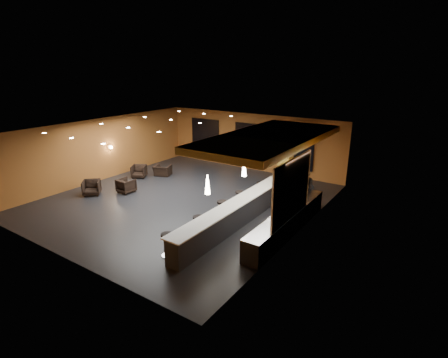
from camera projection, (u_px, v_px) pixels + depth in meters
The scene contains 34 objects.
floor at pixel (185, 201), 17.20m from camera, with size 12.00×13.00×0.10m, color black.
ceiling at pixel (182, 128), 16.08m from camera, with size 12.00×13.00×0.10m, color black.
wall_back at pixel (251, 142), 21.81m from camera, with size 12.00×0.10×3.50m, color #9D5923.
wall_front at pixel (54, 211), 11.47m from camera, with size 12.00×0.10×3.50m, color #9D5923.
wall_left at pixel (102, 149), 19.84m from camera, with size 0.10×13.00×3.50m, color #9D5923.
wall_right at pixel (304, 189), 13.44m from camera, with size 0.10×13.00×3.50m, color #9D5923.
wood_soffit at pixel (270, 138), 14.81m from camera, with size 3.60×8.00×0.28m, color #A88131.
window_left at pixel (205, 137), 23.59m from camera, with size 2.20×0.06×2.40m, color black.
window_center at pixel (250, 143), 21.74m from camera, with size 2.20×0.06×2.40m, color black.
window_right at pixel (295, 149), 20.16m from camera, with size 2.20×0.06×2.40m, color black.
tile_backsplash at pixel (292, 190), 12.62m from camera, with size 0.06×3.20×2.40m, color white.
bar_counter at pixel (237, 214), 14.31m from camera, with size 0.60×8.00×1.00m, color black.
bar_top at pixel (237, 202), 14.15m from camera, with size 0.78×8.10×0.05m, color silver.
prep_counter at pixel (287, 223), 13.67m from camera, with size 0.70×6.00×0.86m, color black.
prep_top at pixel (288, 212), 13.53m from camera, with size 0.72×6.00×0.03m, color silver.
wall_shelf_lower at pixel (285, 201), 12.66m from camera, with size 0.30×1.50×0.03m, color silver.
wall_shelf_upper at pixel (286, 190), 12.52m from camera, with size 0.30×1.50×0.03m, color silver.
column at pixel (285, 160), 17.55m from camera, with size 0.60×0.60×3.50m, color olive.
wall_sconce at pixel (111, 147), 20.13m from camera, with size 0.22×0.22×0.22m, color #FFE5B2.
pendant_0 at pixel (207, 185), 12.16m from camera, with size 0.20×0.20×0.70m, color white.
pendant_1 at pixel (244, 168), 14.13m from camera, with size 0.20×0.20×0.70m, color white.
pendant_2 at pixel (272, 155), 16.10m from camera, with size 0.20×0.20×0.70m, color white.
staff_a at pixel (280, 193), 15.94m from camera, with size 0.54×0.36×1.49m, color black.
staff_b at pixel (306, 187), 16.31m from camera, with size 0.85×0.66×1.74m, color black.
staff_c at pixel (296, 194), 15.62m from camera, with size 0.78×0.51×1.60m, color black.
armchair_a at pixel (92, 187), 17.75m from camera, with size 0.82×0.84×0.76m, color black.
armchair_b at pixel (126, 186), 18.09m from camera, with size 0.78×0.80×0.73m, color black.
armchair_c at pixel (139, 171), 20.49m from camera, with size 0.79×0.81×0.74m, color black.
armchair_d at pixel (163, 170), 20.86m from camera, with size 0.96×0.84×0.62m, color black.
bar_stool_0 at pixel (167, 242), 11.96m from camera, with size 0.43×0.43×0.85m.
bar_stool_1 at pixel (198, 224), 13.36m from camera, with size 0.42×0.42×0.83m.
bar_stool_2 at pixel (222, 208), 14.76m from camera, with size 0.44×0.44×0.87m.
bar_stool_3 at pixel (239, 197), 16.09m from camera, with size 0.40×0.40×0.79m.
bar_stool_4 at pixel (260, 187), 17.54m from camera, with size 0.37×0.37×0.73m.
Camera 1 is at (10.52, -12.23, 6.32)m, focal length 28.00 mm.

